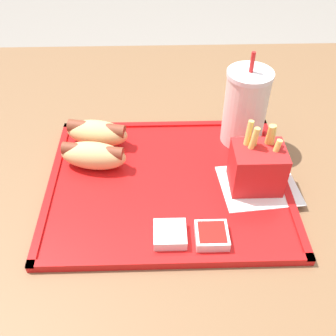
{
  "coord_description": "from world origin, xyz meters",
  "views": [
    {
      "loc": [
        -0.05,
        -0.45,
        1.22
      ],
      "look_at": [
        -0.04,
        0.02,
        0.79
      ],
      "focal_mm": 42.0,
      "sensor_mm": 36.0,
      "label": 1
    }
  ],
  "objects_px": {
    "soda_cup": "(245,107)",
    "fries_carton": "(257,166)",
    "hot_dog_far": "(97,132)",
    "hot_dog_near": "(93,155)",
    "sauce_cup_mayo": "(170,234)",
    "sauce_cup_ketchup": "(212,235)"
  },
  "relations": [
    {
      "from": "sauce_cup_mayo",
      "to": "sauce_cup_ketchup",
      "type": "height_order",
      "value": "same"
    },
    {
      "from": "sauce_cup_mayo",
      "to": "hot_dog_far",
      "type": "bearing_deg",
      "value": 119.59
    },
    {
      "from": "soda_cup",
      "to": "sauce_cup_mayo",
      "type": "xyz_separation_m",
      "value": [
        -0.14,
        -0.23,
        -0.06
      ]
    },
    {
      "from": "soda_cup",
      "to": "hot_dog_far",
      "type": "distance_m",
      "value": 0.27
    },
    {
      "from": "hot_dog_far",
      "to": "hot_dog_near",
      "type": "bearing_deg",
      "value": -90.0
    },
    {
      "from": "hot_dog_far",
      "to": "sauce_cup_mayo",
      "type": "height_order",
      "value": "hot_dog_far"
    },
    {
      "from": "soda_cup",
      "to": "fries_carton",
      "type": "distance_m",
      "value": 0.12
    },
    {
      "from": "hot_dog_near",
      "to": "sauce_cup_mayo",
      "type": "relative_size",
      "value": 2.54
    },
    {
      "from": "fries_carton",
      "to": "sauce_cup_ketchup",
      "type": "relative_size",
      "value": 2.46
    },
    {
      "from": "soda_cup",
      "to": "hot_dog_far",
      "type": "xyz_separation_m",
      "value": [
        -0.27,
        -0.01,
        -0.04
      ]
    },
    {
      "from": "soda_cup",
      "to": "hot_dog_near",
      "type": "bearing_deg",
      "value": -165.6
    },
    {
      "from": "fries_carton",
      "to": "sauce_cup_mayo",
      "type": "xyz_separation_m",
      "value": [
        -0.14,
        -0.11,
        -0.03
      ]
    },
    {
      "from": "fries_carton",
      "to": "sauce_cup_ketchup",
      "type": "xyz_separation_m",
      "value": [
        -0.08,
        -0.11,
        -0.03
      ]
    },
    {
      "from": "fries_carton",
      "to": "hot_dog_far",
      "type": "bearing_deg",
      "value": 156.61
    },
    {
      "from": "soda_cup",
      "to": "hot_dog_far",
      "type": "bearing_deg",
      "value": -178.75
    },
    {
      "from": "hot_dog_near",
      "to": "sauce_cup_mayo",
      "type": "xyz_separation_m",
      "value": [
        0.13,
        -0.16,
        -0.02
      ]
    },
    {
      "from": "soda_cup",
      "to": "fries_carton",
      "type": "bearing_deg",
      "value": -89.11
    },
    {
      "from": "fries_carton",
      "to": "sauce_cup_mayo",
      "type": "distance_m",
      "value": 0.18
    },
    {
      "from": "fries_carton",
      "to": "sauce_cup_ketchup",
      "type": "distance_m",
      "value": 0.14
    },
    {
      "from": "soda_cup",
      "to": "sauce_cup_mayo",
      "type": "height_order",
      "value": "soda_cup"
    },
    {
      "from": "sauce_cup_ketchup",
      "to": "hot_dog_far",
      "type": "bearing_deg",
      "value": 129.51
    },
    {
      "from": "sauce_cup_ketchup",
      "to": "hot_dog_near",
      "type": "bearing_deg",
      "value": 138.78
    }
  ]
}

